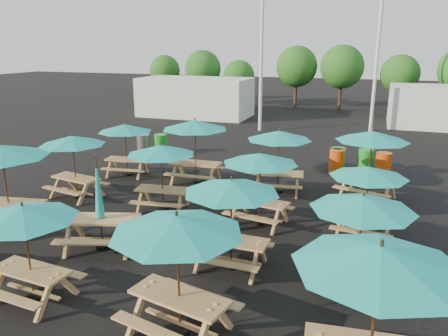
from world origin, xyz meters
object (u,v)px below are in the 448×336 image
(picnic_unit_11, at_px, (279,138))
(waste_bin_3, at_px, (338,159))
(picnic_unit_14, at_px, (368,175))
(picnic_unit_15, at_px, (372,139))
(picnic_unit_12, at_px, (380,265))
(waste_bin_1, at_px, (161,144))
(picnic_unit_1, at_px, (2,155))
(waste_bin_0, at_px, (143,144))
(waste_bin_2, at_px, (337,161))
(picnic_unit_6, at_px, (161,153))
(picnic_unit_8, at_px, (177,230))
(picnic_unit_9, at_px, (231,190))
(picnic_unit_13, at_px, (363,207))
(picnic_unit_7, at_px, (195,128))
(picnic_unit_3, at_px, (125,130))
(picnic_unit_4, at_px, (23,217))
(picnic_unit_2, at_px, (72,143))
(waste_bin_5, at_px, (383,165))
(picnic_unit_5, at_px, (100,211))
(picnic_unit_10, at_px, (260,162))
(waste_bin_4, at_px, (365,161))

(picnic_unit_11, distance_m, waste_bin_3, 4.29)
(picnic_unit_14, xyz_separation_m, picnic_unit_15, (0.01, 3.31, 0.31))
(picnic_unit_12, distance_m, picnic_unit_14, 5.83)
(picnic_unit_12, relative_size, waste_bin_1, 2.79)
(picnic_unit_1, relative_size, picnic_unit_14, 1.30)
(waste_bin_0, bearing_deg, waste_bin_2, -1.17)
(picnic_unit_6, distance_m, picnic_unit_14, 6.17)
(picnic_unit_8, distance_m, picnic_unit_9, 2.66)
(waste_bin_2, bearing_deg, waste_bin_0, 178.83)
(waste_bin_1, bearing_deg, picnic_unit_13, -44.83)
(picnic_unit_1, distance_m, picnic_unit_11, 8.70)
(picnic_unit_7, bearing_deg, picnic_unit_13, -44.88)
(picnic_unit_12, xyz_separation_m, picnic_unit_14, (-0.27, 5.81, -0.38))
(picnic_unit_9, relative_size, waste_bin_2, 2.34)
(picnic_unit_3, height_order, picnic_unit_4, picnic_unit_3)
(picnic_unit_1, relative_size, waste_bin_1, 3.01)
(picnic_unit_7, distance_m, waste_bin_0, 5.61)
(picnic_unit_2, xyz_separation_m, waste_bin_1, (-0.09, 6.53, -1.44))
(picnic_unit_11, bearing_deg, picnic_unit_3, 171.60)
(picnic_unit_11, xyz_separation_m, waste_bin_5, (3.58, 3.33, -1.50))
(picnic_unit_1, relative_size, picnic_unit_12, 1.08)
(picnic_unit_5, distance_m, picnic_unit_15, 9.00)
(picnic_unit_7, bearing_deg, picnic_unit_1, -121.13)
(picnic_unit_13, bearing_deg, picnic_unit_8, -119.41)
(picnic_unit_2, bearing_deg, picnic_unit_9, -13.49)
(picnic_unit_1, bearing_deg, picnic_unit_3, 76.55)
(picnic_unit_1, bearing_deg, picnic_unit_7, 49.85)
(picnic_unit_9, distance_m, picnic_unit_13, 2.86)
(picnic_unit_15, bearing_deg, waste_bin_1, 178.18)
(picnic_unit_8, relative_size, picnic_unit_10, 1.11)
(picnic_unit_10, bearing_deg, waste_bin_3, 85.68)
(picnic_unit_4, bearing_deg, waste_bin_5, 64.76)
(picnic_unit_1, distance_m, picnic_unit_14, 9.98)
(picnic_unit_2, height_order, picnic_unit_6, picnic_unit_2)
(picnic_unit_8, height_order, picnic_unit_11, picnic_unit_8)
(picnic_unit_2, distance_m, picnic_unit_8, 8.62)
(picnic_unit_14, bearing_deg, waste_bin_4, 97.68)
(picnic_unit_8, bearing_deg, waste_bin_4, 89.03)
(picnic_unit_12, height_order, waste_bin_1, picnic_unit_12)
(picnic_unit_2, bearing_deg, waste_bin_3, 48.51)
(picnic_unit_10, relative_size, picnic_unit_15, 0.83)
(waste_bin_4, bearing_deg, picnic_unit_14, -88.46)
(picnic_unit_1, xyz_separation_m, picnic_unit_7, (3.30, 5.82, -0.06))
(picnic_unit_1, relative_size, picnic_unit_15, 0.97)
(picnic_unit_6, xyz_separation_m, picnic_unit_8, (3.15, -5.53, 0.17))
(picnic_unit_7, xyz_separation_m, picnic_unit_14, (6.28, -3.06, -0.36))
(picnic_unit_15, bearing_deg, picnic_unit_7, -160.12)
(picnic_unit_5, height_order, picnic_unit_11, picnic_unit_5)
(picnic_unit_7, bearing_deg, waste_bin_3, 33.91)
(waste_bin_1, bearing_deg, waste_bin_2, -3.17)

